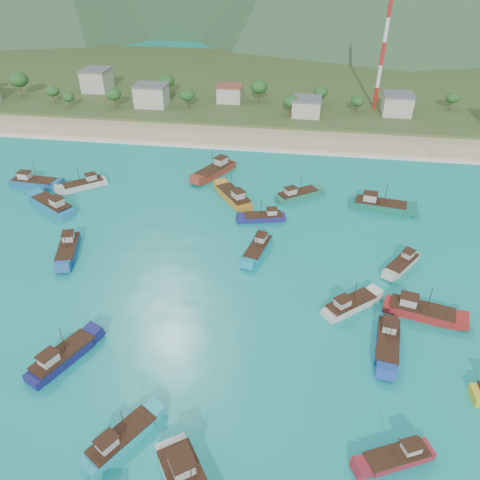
# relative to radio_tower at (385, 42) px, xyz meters

# --- Properties ---
(ground) EXTENTS (600.00, 600.00, 0.00)m
(ground) POSITION_rel_radio_tower_xyz_m (-41.11, -108.00, -23.03)
(ground) COLOR #0D968D
(ground) RESTS_ON ground
(beach) EXTENTS (400.00, 18.00, 1.20)m
(beach) POSITION_rel_radio_tower_xyz_m (-41.11, -29.00, -23.03)
(beach) COLOR beige
(beach) RESTS_ON ground
(land) EXTENTS (400.00, 110.00, 2.40)m
(land) POSITION_rel_radio_tower_xyz_m (-41.11, 32.00, -23.03)
(land) COLOR #385123
(land) RESTS_ON ground
(surf_line) EXTENTS (400.00, 2.50, 0.08)m
(surf_line) POSITION_rel_radio_tower_xyz_m (-41.11, -38.50, -23.03)
(surf_line) COLOR white
(surf_line) RESTS_ON ground
(village) EXTENTS (214.03, 31.95, 7.51)m
(village) POSITION_rel_radio_tower_xyz_m (-37.93, -5.44, -18.19)
(village) COLOR beige
(village) RESTS_ON ground
(vegetation) EXTENTS (276.82, 25.80, 8.95)m
(vegetation) POSITION_rel_radio_tower_xyz_m (-54.61, -4.45, -17.90)
(vegetation) COLOR #235623
(vegetation) RESTS_ON ground
(radio_tower) EXTENTS (1.20, 1.20, 42.87)m
(radio_tower) POSITION_rel_radio_tower_xyz_m (0.00, 0.00, 0.00)
(radio_tower) COLOR red
(radio_tower) RESTS_ON ground
(boat_2) EXTENTS (9.46, 8.69, 5.87)m
(boat_2) POSITION_rel_radio_tower_xyz_m (-12.76, -103.34, -22.36)
(boat_2) COLOR beige
(boat_2) RESTS_ON ground
(boat_6) EXTENTS (7.45, 9.04, 5.40)m
(boat_6) POSITION_rel_radio_tower_xyz_m (-2.38, -89.94, -22.44)
(boat_6) COLOR beige
(boat_6) RESTS_ON ground
(boat_9) EXTENTS (5.07, 10.30, 5.85)m
(boat_9) POSITION_rel_radio_tower_xyz_m (-29.83, -89.14, -22.36)
(boat_9) COLOR #1497BB
(boat_9) RESTS_ON ground
(boat_11) EXTENTS (9.36, 13.11, 7.58)m
(boat_11) POSITION_rel_radio_tower_xyz_m (-44.78, -56.01, -22.05)
(boat_11) COLOR maroon
(boat_11) RESTS_ON ground
(boat_14) EXTENTS (7.67, 9.87, 5.81)m
(boat_14) POSITION_rel_radio_tower_xyz_m (-41.72, -132.60, -22.37)
(boat_14) COLOR #21ABBB
(boat_14) RESTS_ON ground
(boat_15) EXTENTS (10.09, 9.05, 6.20)m
(boat_15) POSITION_rel_radio_tower_xyz_m (-75.23, -68.04, -22.30)
(boat_15) COLOR beige
(boat_15) RESTS_ON ground
(boat_16) EXTENTS (12.30, 9.42, 7.21)m
(boat_16) POSITION_rel_radio_tower_xyz_m (-77.64, -79.32, -22.12)
(boat_16) COLOR #1B76AE
(boat_16) RESTS_ON ground
(boat_18) EXTENTS (10.37, 8.60, 6.21)m
(boat_18) POSITION_rel_radio_tower_xyz_m (-23.21, -65.83, -22.30)
(boat_18) COLOR #1F7457
(boat_18) RESTS_ON ground
(boat_20) EXTENTS (9.50, 4.83, 5.39)m
(boat_20) POSITION_rel_radio_tower_xyz_m (-29.92, -76.92, -22.45)
(boat_20) COLOR navy
(boat_20) RESTS_ON ground
(boat_21) EXTENTS (11.75, 5.95, 6.67)m
(boat_21) POSITION_rel_radio_tower_xyz_m (-1.46, -103.32, -22.21)
(boat_21) COLOR maroon
(boat_21) RESTS_ON ground
(boat_22) EXTENTS (6.16, 11.25, 6.38)m
(boat_22) POSITION_rel_radio_tower_xyz_m (-66.55, -94.87, -22.27)
(boat_22) COLOR #2757A0
(boat_22) RESTS_ON ground
(boat_23) EXTENTS (12.03, 4.21, 6.99)m
(boat_23) POSITION_rel_radio_tower_xyz_m (-87.72, -69.11, -22.15)
(boat_23) COLOR #1B5B90
(boat_23) RESTS_ON ground
(boat_25) EXTENTS (12.86, 5.60, 7.35)m
(boat_25) POSITION_rel_radio_tower_xyz_m (-4.66, -68.50, -22.09)
(boat_25) COLOR #136854
(boat_25) RESTS_ON ground
(boat_27) EXTENTS (4.76, 11.13, 6.37)m
(boat_27) POSITION_rel_radio_tower_xyz_m (-7.51, -111.10, -22.27)
(boat_27) COLOR #2045A8
(boat_27) RESTS_ON ground
(boat_28) EXTENTS (7.44, 11.08, 6.35)m
(boat_28) POSITION_rel_radio_tower_xyz_m (-54.91, -121.28, -22.27)
(boat_28) COLOR navy
(boat_28) RESTS_ON ground
(boat_29) EXTENTS (9.94, 11.71, 7.06)m
(boat_29) POSITION_rel_radio_tower_xyz_m (-37.84, -69.29, -22.14)
(boat_29) COLOR #C68020
(boat_29) RESTS_ON ground
(boat_31) EXTENTS (9.01, 5.97, 5.15)m
(boat_31) POSITION_rel_radio_tower_xyz_m (-8.36, -129.86, -22.49)
(boat_31) COLOR maroon
(boat_31) RESTS_ON ground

